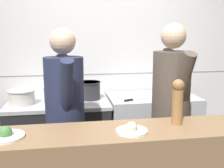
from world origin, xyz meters
name	(u,v)px	position (x,y,z in m)	size (l,w,h in m)	color
wall_back_tiled	(104,62)	(0.00, 1.50, 1.30)	(8.00, 0.06, 2.60)	white
oven_range	(60,138)	(-0.58, 1.10, 0.45)	(1.16, 0.71, 0.90)	#232326
prep_counter	(152,132)	(0.55, 1.10, 0.46)	(1.08, 0.65, 0.92)	#B7BABF
stock_pot	(22,97)	(-0.98, 1.04, 0.98)	(0.30, 0.30, 0.16)	beige
sauce_pot	(56,94)	(-0.61, 1.09, 0.99)	(0.30, 0.30, 0.17)	#B7BABF
braising_pot	(90,90)	(-0.22, 1.15, 1.01)	(0.27, 0.27, 0.21)	#2D2D33
chefs_knife	(134,99)	(0.28, 0.94, 0.93)	(0.33, 0.16, 0.02)	#B7BABF
plated_dish_main	(6,135)	(-0.87, -0.18, 1.01)	(0.24, 0.24, 0.09)	white
plated_dish_appetiser	(132,130)	(-0.03, -0.22, 1.01)	(0.22, 0.22, 0.08)	white
pepper_mill	(178,101)	(0.35, -0.11, 1.17)	(0.09, 0.09, 0.35)	#AD7A47
chef_head_cook	(65,113)	(-0.50, 0.42, 0.96)	(0.39, 0.75, 1.72)	black
chef_sous	(170,106)	(0.51, 0.41, 0.98)	(0.38, 0.77, 1.77)	black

